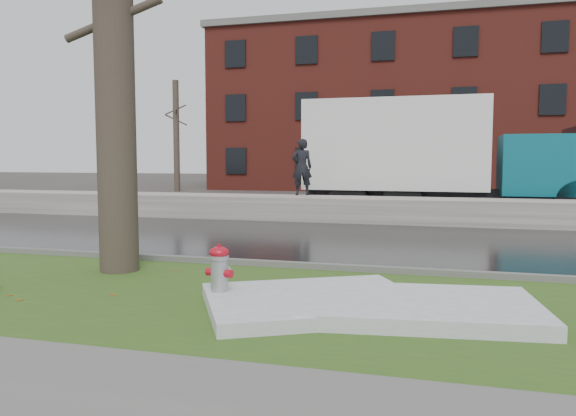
# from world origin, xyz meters

# --- Properties ---
(ground) EXTENTS (120.00, 120.00, 0.00)m
(ground) POSITION_xyz_m (0.00, 0.00, 0.00)
(ground) COLOR #47423D
(ground) RESTS_ON ground
(verge) EXTENTS (60.00, 4.50, 0.04)m
(verge) POSITION_xyz_m (0.00, -1.25, 0.02)
(verge) COLOR #2C501A
(verge) RESTS_ON ground
(road) EXTENTS (60.00, 7.00, 0.03)m
(road) POSITION_xyz_m (0.00, 4.50, 0.01)
(road) COLOR black
(road) RESTS_ON ground
(parking_lot) EXTENTS (60.00, 9.00, 0.03)m
(parking_lot) POSITION_xyz_m (0.00, 13.00, 0.01)
(parking_lot) COLOR slate
(parking_lot) RESTS_ON ground
(curb) EXTENTS (60.00, 0.15, 0.14)m
(curb) POSITION_xyz_m (0.00, 1.00, 0.07)
(curb) COLOR slate
(curb) RESTS_ON ground
(snowbank) EXTENTS (60.00, 1.60, 0.75)m
(snowbank) POSITION_xyz_m (0.00, 8.70, 0.38)
(snowbank) COLOR beige
(snowbank) RESTS_ON ground
(brick_building) EXTENTS (26.00, 12.00, 10.00)m
(brick_building) POSITION_xyz_m (2.00, 30.00, 5.00)
(brick_building) COLOR maroon
(brick_building) RESTS_ON ground
(bg_tree_left) EXTENTS (1.40, 1.62, 6.50)m
(bg_tree_left) POSITION_xyz_m (-12.00, 22.00, 3.33)
(bg_tree_left) COLOR brown
(bg_tree_left) RESTS_ON ground
(bg_tree_center) EXTENTS (1.40, 1.62, 6.50)m
(bg_tree_center) POSITION_xyz_m (-6.00, 26.00, 3.33)
(bg_tree_center) COLOR brown
(bg_tree_center) RESTS_ON ground
(fire_hydrant) EXTENTS (0.39, 0.35, 0.78)m
(fire_hydrant) POSITION_xyz_m (0.50, -1.57, 0.46)
(fire_hydrant) COLOR #9EA1A5
(fire_hydrant) RESTS_ON verge
(tree) EXTENTS (1.67, 1.96, 8.04)m
(tree) POSITION_xyz_m (-1.95, -0.02, 4.09)
(tree) COLOR brown
(tree) RESTS_ON verge
(box_truck) EXTENTS (11.87, 2.93, 3.96)m
(box_truck) POSITION_xyz_m (2.87, 11.92, 2.09)
(box_truck) COLOR black
(box_truck) RESTS_ON ground
(worker) EXTENTS (0.77, 0.64, 1.81)m
(worker) POSITION_xyz_m (-1.15, 9.30, 1.66)
(worker) COLOR black
(worker) RESTS_ON snowbank
(snow_patch_near) EXTENTS (3.24, 3.00, 0.16)m
(snow_patch_near) POSITION_xyz_m (1.71, -1.46, 0.12)
(snow_patch_near) COLOR silver
(snow_patch_near) RESTS_ON verge
(snow_patch_side) EXTENTS (3.00, 2.13, 0.18)m
(snow_patch_side) POSITION_xyz_m (3.03, -1.41, 0.13)
(snow_patch_side) COLOR silver
(snow_patch_side) RESTS_ON verge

